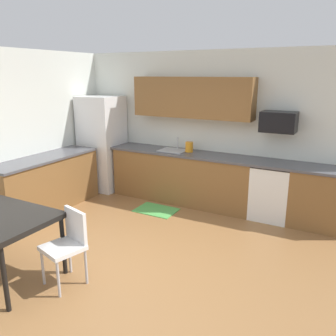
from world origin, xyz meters
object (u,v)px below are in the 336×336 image
Objects in this scene: chair_near_table at (68,241)px; kettle at (189,147)px; oven_range at (272,191)px; refrigerator at (102,143)px; microwave at (279,122)px.

chair_near_table is 3.05m from kettle.
kettle is (0.06, 3.00, 0.52)m from chair_near_table.
oven_range is 3.35m from chair_near_table.
refrigerator is 3.46m from microwave.
microwave is 0.64× the size of chair_near_table.
microwave reaches higher than kettle.
refrigerator is at bearing 122.29° from chair_near_table.
kettle reaches higher than chair_near_table.
oven_range is 1.12m from microwave.
kettle reaches higher than oven_range.
chair_near_table is (-1.58, -3.05, -1.07)m from microwave.
kettle is (1.88, 0.13, 0.08)m from refrigerator.
oven_range is 1.07× the size of chair_near_table.
refrigerator is 3.48× the size of microwave.
microwave is 1.61m from kettle.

